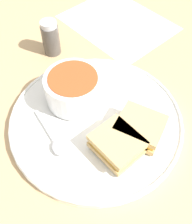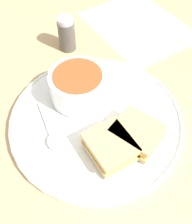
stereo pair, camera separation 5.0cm
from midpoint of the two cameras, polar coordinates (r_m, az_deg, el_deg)
ground_plane at (r=0.52m, az=-2.71°, el=-2.43°), size 2.40×2.40×0.00m
plate at (r=0.52m, az=-2.75°, el=-1.84°), size 0.34×0.34×0.02m
soup_bowl at (r=0.52m, az=-7.60°, el=4.97°), size 0.11×0.11×0.06m
spoon at (r=0.48m, az=-11.48°, el=-7.06°), size 0.03×0.12×0.01m
sandwich_half_near at (r=0.46m, az=1.54°, el=-7.24°), size 0.09×0.10×0.03m
sandwich_half_far at (r=0.48m, az=6.64°, el=-3.51°), size 0.11×0.11×0.03m
salt_shaker at (r=0.65m, az=-12.07°, el=15.38°), size 0.04×0.04×0.09m
menu_sheet at (r=0.76m, az=2.80°, el=18.82°), size 0.30×0.33×0.00m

